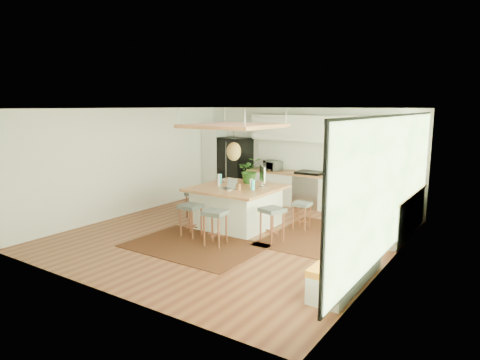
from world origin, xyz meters
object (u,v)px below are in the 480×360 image
Objects in this scene: monitor at (262,175)px; laptop at (228,184)px; island_plant at (250,173)px; stool_right_front at (272,226)px; fridge at (235,167)px; stool_right_back at (302,214)px; stool_near_left at (191,220)px; microwave at (273,164)px; stool_left_side at (195,204)px; island at (237,206)px; stool_near_right at (215,228)px.

laptop is at bearing -79.18° from monitor.
stool_right_front is at bearing -42.44° from island_plant.
stool_right_back is (3.25, -2.10, -0.57)m from fridge.
stool_near_left is 1.11× the size of island_plant.
stool_near_left is 1.36× the size of microwave.
laptop is at bearing -16.47° from stool_left_side.
fridge is at bearing 131.86° from island_plant.
stool_right_front is (1.27, -0.59, -0.11)m from island.
monitor is (-0.90, -0.23, 0.83)m from stool_right_back.
stool_right_front is at bearing -34.90° from fridge.
microwave is 2.16m from island_plant.
microwave reaches higher than stool_right_front.
fridge reaches higher than stool_right_back.
laptop is (0.36, 0.85, 0.70)m from stool_near_left.
stool_right_back is (1.38, 0.55, -0.11)m from island.
stool_near_right is 1.15× the size of island_plant.
fridge is 3.91m from stool_right_back.
stool_near_left is at bearing -135.18° from stool_right_back.
stool_right_front is 1.38× the size of monitor.
microwave is 0.82× the size of island_plant.
stool_right_front is 2.63m from stool_left_side.
stool_right_front is 3.80m from microwave.
stool_near_right reaches higher than stool_near_left.
laptop reaches higher than stool_right_front.
monitor is (-0.78, 0.92, 0.83)m from stool_right_front.
island_plant is (-1.39, 0.01, 0.82)m from stool_right_back.
laptop is (-0.01, -0.34, 0.58)m from island.
island_plant is at bearing 78.10° from stool_near_left.
microwave is at bearing 74.41° from stool_left_side.
island_plant reaches higher than stool_left_side.
microwave is at bearing 101.78° from island.
island_plant is (0.01, 0.91, 0.12)m from laptop.
laptop reaches higher than island.
island_plant is at bearing 90.28° from island.
monitor reaches higher than stool_near_left.
stool_left_side is at bearing -169.03° from stool_right_back.
microwave is at bearing 119.26° from stool_right_front.
island_plant is (-1.27, 1.16, 0.82)m from stool_right_front.
stool_right_front is at bearing -39.93° from microwave.
monitor reaches higher than stool_left_side.
monitor reaches higher than island.
stool_left_side is 1.03× the size of island_plant.
laptop is (1.27, -0.38, 0.70)m from stool_left_side.
stool_right_back is at bearing 84.26° from stool_right_front.
monitor reaches higher than stool_right_front.
stool_left_side is at bearing -157.51° from island_plant.
fridge reaches higher than stool_near_right.
stool_near_left is 1.93m from monitor.
microwave is (-1.94, 2.10, 0.74)m from stool_right_back.
fridge is 2.51× the size of stool_right_front.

